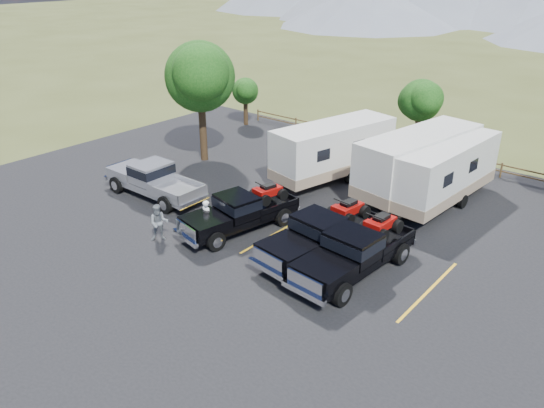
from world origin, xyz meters
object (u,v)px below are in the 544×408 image
Objects in this scene: trailer_left at (333,151)px; trailer_right at (443,172)px; rig_left at (241,211)px; person_b at (159,223)px; tree_big_nw at (200,77)px; rig_center at (322,233)px; person_a at (207,217)px; pickup_silver at (154,180)px; rig_right at (356,250)px; trailer_center at (418,163)px.

trailer_right is (6.57, 0.79, 0.01)m from trailer_left.
person_b is (-2.24, -3.33, -0.10)m from rig_left.
tree_big_nw is 15.16m from rig_center.
person_b is at bearing 60.72° from person_a.
trailer_right reaches higher than person_a.
trailer_right is at bearing 126.33° from pickup_silver.
tree_big_nw is 1.13× the size of rig_center.
rig_right is at bearing -20.51° from tree_big_nw.
tree_big_nw is at bearing -150.28° from trailer_left.
trailer_center is 1.62m from trailer_right.
person_a is at bearing 77.50° from pickup_silver.
person_a is 2.31m from person_b.
pickup_silver is (2.46, -6.15, -4.52)m from tree_big_nw.
pickup_silver is at bearing -68.22° from tree_big_nw.
pickup_silver is 3.62× the size of person_b.
trailer_center is 1.57× the size of pickup_silver.
rig_right reaches higher than pickup_silver.
rig_center is (4.48, 0.53, 0.06)m from rig_left.
person_a is (-0.71, -9.93, -0.94)m from trailer_left.
tree_big_nw is at bearing 157.57° from rig_left.
person_a is at bearing -107.73° from trailer_center.
rig_left is at bearing -33.57° from tree_big_nw.
trailer_center reaches higher than person_b.
rig_right is 1.02× the size of pickup_silver.
trailer_left reaches higher than person_a.
trailer_right is at bearing 85.38° from rig_center.
tree_big_nw reaches higher than person_a.
trailer_right reaches higher than rig_center.
trailer_left is at bearing -158.24° from trailer_center.
tree_big_nw is 1.17× the size of pickup_silver.
person_b is (-1.22, -1.97, 0.05)m from person_a.
person_a is (-1.03, -1.37, -0.14)m from rig_left.
person_a is 0.95× the size of person_b.
rig_right is at bearing -25.10° from person_b.
rig_left is (8.95, -5.94, -4.54)m from tree_big_nw.
trailer_left reaches higher than pickup_silver.
person_b is at bearing -154.33° from rig_right.
rig_right is (6.50, 0.16, 0.06)m from rig_left.
trailer_center reaches higher than rig_center.
rig_right is (2.02, -0.37, -0.00)m from rig_center.
trailer_left is 10.75m from pickup_silver.
pickup_silver is (-6.50, -0.21, 0.02)m from rig_left.
trailer_center is (-1.84, 9.47, 0.82)m from rig_right.
rig_center is 3.95× the size of person_a.
rig_left is 6.50m from rig_right.
rig_center reaches higher than rig_left.
rig_left is at bearing -119.55° from trailer_right.
trailer_center reaches higher than trailer_left.
rig_right reaches higher than person_a.
pickup_silver is (-12.75, -9.55, -0.79)m from trailer_right.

